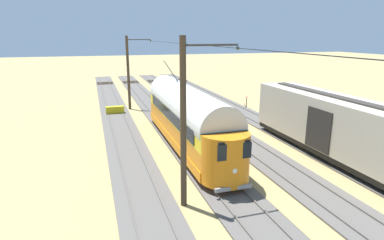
# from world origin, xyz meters

# --- Properties ---
(ground_plane) EXTENTS (220.00, 220.00, 0.00)m
(ground_plane) POSITION_xyz_m (0.00, 0.00, 0.00)
(ground_plane) COLOR #9E8956
(track_streetcar_siding) EXTENTS (2.80, 80.00, 0.18)m
(track_streetcar_siding) POSITION_xyz_m (-6.29, -0.31, 0.05)
(track_streetcar_siding) COLOR #56514C
(track_streetcar_siding) RESTS_ON ground
(track_adjacent_siding) EXTENTS (2.80, 80.00, 0.18)m
(track_adjacent_siding) POSITION_xyz_m (-2.10, -0.31, 0.05)
(track_adjacent_siding) COLOR #56514C
(track_adjacent_siding) RESTS_ON ground
(track_third_siding) EXTENTS (2.80, 80.00, 0.18)m
(track_third_siding) POSITION_xyz_m (2.10, -0.31, 0.05)
(track_third_siding) COLOR #56514C
(track_third_siding) RESTS_ON ground
(track_outer_siding) EXTENTS (2.80, 80.00, 0.18)m
(track_outer_siding) POSITION_xyz_m (6.29, -0.31, 0.05)
(track_outer_siding) COLOR #56514C
(track_outer_siding) RESTS_ON ground
(vintage_streetcar) EXTENTS (2.65, 16.39, 5.40)m
(vintage_streetcar) POSITION_xyz_m (2.10, 2.71, 2.26)
(vintage_streetcar) COLOR orange
(vintage_streetcar) RESTS_ON ground
(boxcar_adjacent) EXTENTS (2.96, 14.77, 3.85)m
(boxcar_adjacent) POSITION_xyz_m (-6.29, 7.99, 2.17)
(boxcar_adjacent) COLOR #B2A893
(boxcar_adjacent) RESTS_ON ground
(catenary_pole_foreground) EXTENTS (2.70, 0.28, 7.70)m
(catenary_pole_foreground) POSITION_xyz_m (4.51, -10.55, 4.01)
(catenary_pole_foreground) COLOR #423323
(catenary_pole_foreground) RESTS_ON ground
(catenary_pole_mid_near) EXTENTS (2.70, 0.28, 7.70)m
(catenary_pole_mid_near) POSITION_xyz_m (4.51, 10.73, 4.01)
(catenary_pole_mid_near) COLOR #423323
(catenary_pole_mid_near) RESTS_ON ground
(overhead_wire_run) EXTENTS (2.50, 46.55, 0.18)m
(overhead_wire_run) POSITION_xyz_m (2.14, 10.02, 7.15)
(overhead_wire_run) COLOR black
(overhead_wire_run) RESTS_ON ground
(switch_stand) EXTENTS (0.50, 0.30, 1.24)m
(switch_stand) POSITION_xyz_m (-7.63, -7.23, 0.70)
(switch_stand) COLOR black
(switch_stand) RESTS_ON ground
(track_end_bumper) EXTENTS (1.80, 0.60, 0.80)m
(track_end_bumper) POSITION_xyz_m (6.29, -8.64, 0.40)
(track_end_bumper) COLOR #B2A519
(track_end_bumper) RESTS_ON ground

